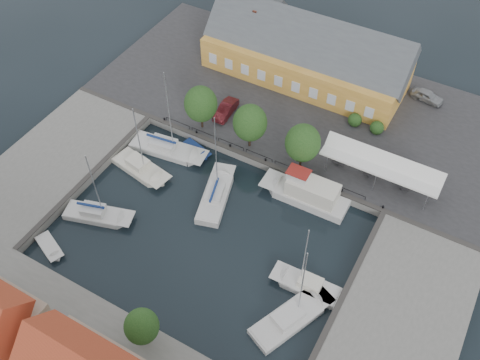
{
  "coord_description": "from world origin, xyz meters",
  "views": [
    {
      "loc": [
        20.3,
        -30.02,
        48.69
      ],
      "look_at": [
        0.0,
        6.0,
        1.5
      ],
      "focal_mm": 40.0,
      "sensor_mm": 36.0,
      "label": 1
    }
  ],
  "objects_px": {
    "car_silver": "(427,96)",
    "center_sailboat": "(216,196)",
    "warehouse": "(303,54)",
    "trawler": "(308,194)",
    "west_boat_d": "(98,215)",
    "launch_sw": "(50,248)",
    "east_boat_c": "(290,319)",
    "tent_canopy": "(382,164)",
    "car_red": "(226,110)",
    "launch_nw": "(195,151)",
    "east_boat_b": "(307,286)",
    "west_boat_a": "(167,149)",
    "west_boat_b": "(141,169)"
  },
  "relations": [
    {
      "from": "warehouse",
      "to": "west_boat_a",
      "type": "relative_size",
      "value": 2.16
    },
    {
      "from": "car_silver",
      "to": "center_sailboat",
      "type": "height_order",
      "value": "center_sailboat"
    },
    {
      "from": "warehouse",
      "to": "west_boat_d",
      "type": "relative_size",
      "value": 2.62
    },
    {
      "from": "warehouse",
      "to": "car_silver",
      "type": "relative_size",
      "value": 6.4
    },
    {
      "from": "east_boat_c",
      "to": "center_sailboat",
      "type": "bearing_deg",
      "value": 146.04
    },
    {
      "from": "center_sailboat",
      "to": "trawler",
      "type": "bearing_deg",
      "value": 28.22
    },
    {
      "from": "car_silver",
      "to": "west_boat_a",
      "type": "height_order",
      "value": "west_boat_a"
    },
    {
      "from": "west_boat_d",
      "to": "launch_sw",
      "type": "relative_size",
      "value": 2.43
    },
    {
      "from": "west_boat_d",
      "to": "warehouse",
      "type": "bearing_deg",
      "value": 74.48
    },
    {
      "from": "car_silver",
      "to": "center_sailboat",
      "type": "bearing_deg",
      "value": 157.5
    },
    {
      "from": "car_silver",
      "to": "east_boat_c",
      "type": "relative_size",
      "value": 0.39
    },
    {
      "from": "center_sailboat",
      "to": "east_boat_c",
      "type": "relative_size",
      "value": 1.08
    },
    {
      "from": "warehouse",
      "to": "trawler",
      "type": "xyz_separation_m",
      "value": [
        10.31,
        -20.05,
        -3.41
      ]
    },
    {
      "from": "east_boat_b",
      "to": "launch_sw",
      "type": "relative_size",
      "value": 2.26
    },
    {
      "from": "warehouse",
      "to": "trawler",
      "type": "relative_size",
      "value": 2.66
    },
    {
      "from": "trawler",
      "to": "east_boat_b",
      "type": "bearing_deg",
      "value": -65.39
    },
    {
      "from": "car_red",
      "to": "launch_nw",
      "type": "relative_size",
      "value": 1.04
    },
    {
      "from": "tent_canopy",
      "to": "car_silver",
      "type": "xyz_separation_m",
      "value": [
        0.8,
        16.98,
        -1.92
      ]
    },
    {
      "from": "west_boat_b",
      "to": "west_boat_d",
      "type": "bearing_deg",
      "value": -89.8
    },
    {
      "from": "car_red",
      "to": "tent_canopy",
      "type": "bearing_deg",
      "value": -6.4
    },
    {
      "from": "car_red",
      "to": "car_silver",
      "type": "bearing_deg",
      "value": 31.93
    },
    {
      "from": "east_boat_c",
      "to": "west_boat_d",
      "type": "bearing_deg",
      "value": 178.35
    },
    {
      "from": "trawler",
      "to": "east_boat_b",
      "type": "height_order",
      "value": "east_boat_b"
    },
    {
      "from": "car_silver",
      "to": "launch_sw",
      "type": "height_order",
      "value": "car_silver"
    },
    {
      "from": "tent_canopy",
      "to": "west_boat_b",
      "type": "height_order",
      "value": "west_boat_b"
    },
    {
      "from": "tent_canopy",
      "to": "trawler",
      "type": "height_order",
      "value": "trawler"
    },
    {
      "from": "center_sailboat",
      "to": "east_boat_c",
      "type": "bearing_deg",
      "value": -33.96
    },
    {
      "from": "warehouse",
      "to": "launch_nw",
      "type": "xyz_separation_m",
      "value": [
        -5.39,
        -19.74,
        -4.34
      ]
    },
    {
      "from": "launch_nw",
      "to": "west_boat_b",
      "type": "bearing_deg",
      "value": -123.93
    },
    {
      "from": "trawler",
      "to": "warehouse",
      "type": "bearing_deg",
      "value": 117.21
    },
    {
      "from": "trawler",
      "to": "east_boat_c",
      "type": "relative_size",
      "value": 0.93
    },
    {
      "from": "car_silver",
      "to": "east_boat_b",
      "type": "relative_size",
      "value": 0.44
    },
    {
      "from": "car_red",
      "to": "center_sailboat",
      "type": "height_order",
      "value": "center_sailboat"
    },
    {
      "from": "west_boat_b",
      "to": "center_sailboat",
      "type": "bearing_deg",
      "value": 3.96
    },
    {
      "from": "launch_nw",
      "to": "car_silver",
      "type": "bearing_deg",
      "value": 45.09
    },
    {
      "from": "east_boat_c",
      "to": "west_boat_b",
      "type": "xyz_separation_m",
      "value": [
        -24.74,
        8.96,
        0.0
      ]
    },
    {
      "from": "car_red",
      "to": "center_sailboat",
      "type": "bearing_deg",
      "value": -68.01
    },
    {
      "from": "car_silver",
      "to": "west_boat_b",
      "type": "relative_size",
      "value": 0.4
    },
    {
      "from": "tent_canopy",
      "to": "car_red",
      "type": "relative_size",
      "value": 2.95
    },
    {
      "from": "east_boat_b",
      "to": "east_boat_c",
      "type": "bearing_deg",
      "value": -88.93
    },
    {
      "from": "car_red",
      "to": "west_boat_d",
      "type": "relative_size",
      "value": 0.43
    },
    {
      "from": "center_sailboat",
      "to": "launch_sw",
      "type": "xyz_separation_m",
      "value": [
        -12.14,
        -14.9,
        -0.27
      ]
    },
    {
      "from": "west_boat_b",
      "to": "launch_sw",
      "type": "relative_size",
      "value": 2.46
    },
    {
      "from": "trawler",
      "to": "launch_nw",
      "type": "bearing_deg",
      "value": 178.87
    },
    {
      "from": "trawler",
      "to": "east_boat_c",
      "type": "height_order",
      "value": "east_boat_c"
    },
    {
      "from": "car_red",
      "to": "trawler",
      "type": "relative_size",
      "value": 0.44
    },
    {
      "from": "trawler",
      "to": "launch_nw",
      "type": "relative_size",
      "value": 2.35
    },
    {
      "from": "east_boat_c",
      "to": "launch_nw",
      "type": "distance_m",
      "value": 25.54
    },
    {
      "from": "car_red",
      "to": "launch_nw",
      "type": "bearing_deg",
      "value": -96.69
    },
    {
      "from": "trawler",
      "to": "launch_sw",
      "type": "xyz_separation_m",
      "value": [
        -21.55,
        -19.96,
        -0.93
      ]
    }
  ]
}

